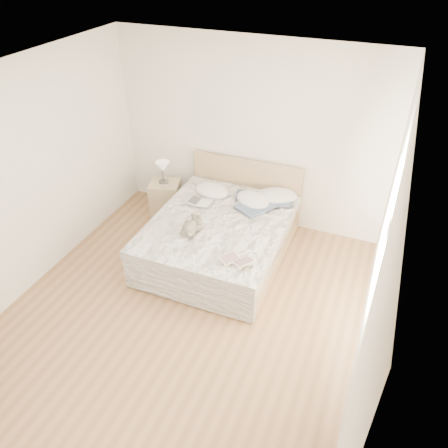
{
  "coord_description": "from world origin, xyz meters",
  "views": [
    {
      "loc": [
        1.84,
        -3.25,
        3.84
      ],
      "look_at": [
        0.1,
        1.05,
        0.62
      ],
      "focal_mm": 35.0,
      "sensor_mm": 36.0,
      "label": 1
    }
  ],
  "objects": [
    {
      "name": "wall_back",
      "position": [
        0.0,
        2.25,
        1.35
      ],
      "size": [
        4.0,
        0.02,
        2.7
      ],
      "primitive_type": "cube",
      "color": "white",
      "rests_on": "ground"
    },
    {
      "name": "wall_left",
      "position": [
        -2.0,
        0.0,
        1.35
      ],
      "size": [
        0.02,
        4.5,
        2.7
      ],
      "primitive_type": "cube",
      "color": "white",
      "rests_on": "ground"
    },
    {
      "name": "pillow_right",
      "position": [
        0.54,
        1.96,
        0.64
      ],
      "size": [
        0.69,
        0.6,
        0.17
      ],
      "primitive_type": "ellipsoid",
      "rotation": [
        0.0,
        0.0,
        0.4
      ],
      "color": "white",
      "rests_on": "bed"
    },
    {
      "name": "window",
      "position": [
        1.99,
        0.3,
        1.45
      ],
      "size": [
        0.02,
        1.3,
        1.1
      ],
      "primitive_type": "cube",
      "color": "white",
      "rests_on": "wall_right"
    },
    {
      "name": "teddy_bear",
      "position": [
        -0.23,
        0.71,
        0.65
      ],
      "size": [
        0.24,
        0.33,
        0.17
      ],
      "primitive_type": null,
      "rotation": [
        0.0,
        0.0,
        -0.05
      ],
      "color": "#655E50",
      "rests_on": "bed"
    },
    {
      "name": "wall_right",
      "position": [
        2.0,
        0.0,
        1.35
      ],
      "size": [
        0.02,
        4.5,
        2.7
      ],
      "primitive_type": "cube",
      "color": "white",
      "rests_on": "ground"
    },
    {
      "name": "floor",
      "position": [
        0.0,
        0.0,
        0.0
      ],
      "size": [
        4.0,
        4.5,
        0.0
      ],
      "primitive_type": "cube",
      "color": "brown",
      "rests_on": "ground"
    },
    {
      "name": "pillow_left",
      "position": [
        -0.37,
        1.74,
        0.64
      ],
      "size": [
        0.6,
        0.48,
        0.16
      ],
      "primitive_type": "ellipsoid",
      "rotation": [
        0.0,
        0.0,
        -0.23
      ],
      "color": "white",
      "rests_on": "bed"
    },
    {
      "name": "pillow_middle",
      "position": [
        0.26,
        1.72,
        0.64
      ],
      "size": [
        0.63,
        0.56,
        0.16
      ],
      "primitive_type": "ellipsoid",
      "rotation": [
        0.0,
        0.0,
        -0.47
      ],
      "color": "white",
      "rests_on": "bed"
    },
    {
      "name": "wall_front",
      "position": [
        0.0,
        -2.25,
        1.35
      ],
      "size": [
        4.0,
        0.02,
        2.7
      ],
      "primitive_type": "cube",
      "color": "white",
      "rests_on": "ground"
    },
    {
      "name": "photo_book",
      "position": [
        -0.4,
        1.4,
        0.63
      ],
      "size": [
        0.33,
        0.23,
        0.02
      ],
      "primitive_type": "cube",
      "rotation": [
        0.0,
        0.0,
        -0.02
      ],
      "color": "white",
      "rests_on": "bed"
    },
    {
      "name": "ceiling",
      "position": [
        0.0,
        0.0,
        2.7
      ],
      "size": [
        4.0,
        4.5,
        0.0
      ],
      "primitive_type": "cube",
      "color": "white",
      "rests_on": "ground"
    },
    {
      "name": "bed",
      "position": [
        0.0,
        1.19,
        0.31
      ],
      "size": [
        1.72,
        2.14,
        1.0
      ],
      "color": "tan",
      "rests_on": "floor"
    },
    {
      "name": "childrens_book",
      "position": [
        0.52,
        0.41,
        0.63
      ],
      "size": [
        0.42,
        0.39,
        0.02
      ],
      "primitive_type": "cube",
      "rotation": [
        0.0,
        0.0,
        -0.62
      ],
      "color": "beige",
      "rests_on": "bed"
    },
    {
      "name": "nightstand",
      "position": [
        -1.19,
        1.8,
        0.28
      ],
      "size": [
        0.55,
        0.51,
        0.56
      ],
      "primitive_type": "cube",
      "rotation": [
        0.0,
        0.0,
        0.3
      ],
      "color": "tan",
      "rests_on": "floor"
    },
    {
      "name": "blouse",
      "position": [
        0.36,
        1.62,
        0.63
      ],
      "size": [
        0.83,
        0.84,
        0.02
      ],
      "primitive_type": null,
      "rotation": [
        0.0,
        0.0,
        -0.53
      ],
      "color": "#374563",
      "rests_on": "bed"
    },
    {
      "name": "table_lamp",
      "position": [
        -1.21,
        1.83,
        0.8
      ],
      "size": [
        0.22,
        0.22,
        0.34
      ],
      "color": "#4F4944",
      "rests_on": "nightstand"
    }
  ]
}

